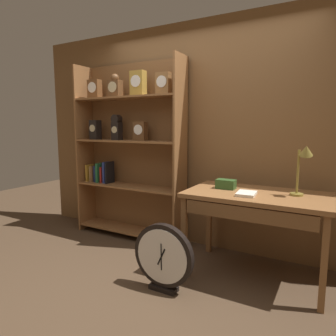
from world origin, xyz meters
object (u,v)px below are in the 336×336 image
Objects in this scene: bookshelf at (128,147)px; open_repair_manual at (246,194)px; round_clock_large at (163,257)px; desk_lamp at (304,161)px; toolbox_small at (226,184)px; workbench at (256,203)px.

bookshelf is 10.00× the size of open_repair_manual.
desk_lamp is at bearing 33.95° from round_clock_large.
open_repair_manual is (1.64, -0.45, -0.33)m from bookshelf.
desk_lamp is at bearing -1.07° from toolbox_small.
toolbox_small is 0.84× the size of open_repair_manual.
round_clock_large is at bearing -41.82° from bookshelf.
desk_lamp is (0.37, 0.06, 0.41)m from workbench.
open_repair_manual reaches higher than round_clock_large.
bookshelf reaches higher than toolbox_small.
desk_lamp is 2.13× the size of open_repair_manual.
desk_lamp reaches higher than toolbox_small.
bookshelf is at bearing 172.13° from desk_lamp.
workbench reaches higher than round_clock_large.
desk_lamp reaches higher than round_clock_large.
bookshelf is at bearing 160.29° from open_repair_manual.
round_clock_large is at bearing -135.61° from workbench.
open_repair_manual is 0.92m from round_clock_large.
workbench is at bearing 53.74° from open_repair_manual.
open_repair_manual is (-0.07, -0.11, 0.10)m from workbench.
workbench is at bearing -171.16° from desk_lamp.
open_repair_manual is at bearing -121.92° from workbench.
bookshelf is 1.79m from workbench.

